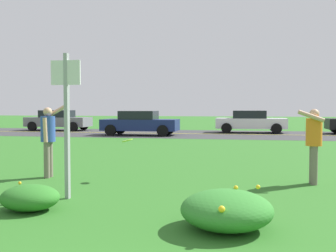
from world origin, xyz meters
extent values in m
plane|color=#2D6B23|center=(0.00, 11.89, 0.00)|extent=(120.00, 120.00, 0.00)
cube|color=#38383A|center=(0.00, 23.79, 0.00)|extent=(120.00, 8.07, 0.01)
cube|color=yellow|center=(0.00, 23.79, 0.01)|extent=(120.00, 0.16, 0.00)
ellipsoid|color=#2D7526|center=(-2.81, 4.74, 0.21)|extent=(0.97, 0.84, 0.42)
sphere|color=gold|center=(-3.01, 4.77, 0.43)|extent=(0.05, 0.05, 0.05)
sphere|color=gold|center=(-3.02, 4.72, 0.29)|extent=(0.05, 0.05, 0.05)
sphere|color=gold|center=(-2.82, 4.56, 0.33)|extent=(0.06, 0.06, 0.06)
ellipsoid|color=#337F2D|center=(0.36, 4.36, 0.27)|extent=(1.27, 1.30, 0.53)
sphere|color=yellow|center=(-0.04, 4.51, 0.39)|extent=(0.07, 0.07, 0.07)
sphere|color=yellow|center=(-0.17, 4.41, 0.31)|extent=(0.06, 0.06, 0.06)
sphere|color=yellow|center=(0.48, 4.59, 0.53)|extent=(0.06, 0.06, 0.06)
sphere|color=yellow|center=(0.79, 4.67, 0.54)|extent=(0.06, 0.06, 0.06)
sphere|color=yellow|center=(-0.08, 4.28, 0.40)|extent=(0.08, 0.08, 0.08)
sphere|color=yellow|center=(0.33, 3.77, 0.42)|extent=(0.09, 0.09, 0.09)
cube|color=#93969B|center=(-2.59, 5.65, 1.32)|extent=(0.07, 0.10, 2.65)
cube|color=silver|center=(-2.59, 5.62, 2.30)|extent=(0.56, 0.03, 0.44)
cylinder|color=#2D4C9E|center=(-4.00, 7.61, 1.16)|extent=(0.34, 0.34, 0.61)
sphere|color=tan|center=(-4.00, 7.61, 1.56)|extent=(0.21, 0.21, 0.21)
cylinder|color=#726B5B|center=(-4.00, 7.70, 0.43)|extent=(0.14, 0.14, 0.86)
cylinder|color=#726B5B|center=(-3.99, 7.53, 0.43)|extent=(0.14, 0.14, 0.86)
cylinder|color=tan|center=(-3.91, 7.82, 1.56)|extent=(0.55, 0.12, 0.35)
cylinder|color=tan|center=(-3.97, 7.42, 1.14)|extent=(0.12, 0.10, 0.57)
cylinder|color=orange|center=(2.06, 7.96, 1.13)|extent=(0.34, 0.34, 0.59)
sphere|color=tan|center=(2.06, 7.96, 1.53)|extent=(0.21, 0.21, 0.21)
cylinder|color=#726B5B|center=(2.06, 7.87, 0.42)|extent=(0.14, 0.14, 0.84)
cylinder|color=#726B5B|center=(2.05, 8.04, 0.42)|extent=(0.14, 0.14, 0.84)
cylinder|color=tan|center=(1.96, 7.75, 1.48)|extent=(0.56, 0.12, 0.27)
cylinder|color=tan|center=(2.02, 8.15, 1.12)|extent=(0.12, 0.10, 0.56)
cylinder|color=#8CD133|center=(-2.07, 7.69, 0.91)|extent=(0.25, 0.25, 0.09)
torus|color=#8CD133|center=(-2.07, 7.69, 0.91)|extent=(0.25, 0.25, 0.09)
cube|color=slate|center=(-12.66, 25.61, 0.62)|extent=(4.50, 1.82, 0.66)
cube|color=black|center=(-12.76, 25.61, 1.19)|extent=(2.10, 1.64, 0.52)
cylinder|color=black|center=(-11.11, 26.50, 0.33)|extent=(0.66, 0.22, 0.66)
cylinder|color=black|center=(-11.11, 24.72, 0.33)|extent=(0.66, 0.22, 0.66)
cylinder|color=black|center=(-14.21, 26.50, 0.33)|extent=(0.66, 0.22, 0.66)
cylinder|color=black|center=(-14.21, 24.72, 0.33)|extent=(0.66, 0.22, 0.66)
cube|color=navy|center=(-5.59, 21.97, 0.62)|extent=(4.50, 1.82, 0.66)
cube|color=black|center=(-5.69, 21.97, 1.19)|extent=(2.10, 1.64, 0.52)
cylinder|color=black|center=(-4.04, 22.86, 0.33)|extent=(0.66, 0.22, 0.66)
cylinder|color=black|center=(-4.04, 21.08, 0.33)|extent=(0.66, 0.22, 0.66)
cylinder|color=black|center=(-7.14, 22.86, 0.33)|extent=(0.66, 0.22, 0.66)
cylinder|color=black|center=(-7.14, 21.08, 0.33)|extent=(0.66, 0.22, 0.66)
cube|color=silver|center=(0.92, 25.61, 0.62)|extent=(4.50, 1.82, 0.66)
cube|color=black|center=(0.82, 25.61, 1.19)|extent=(2.10, 1.64, 0.52)
cylinder|color=black|center=(2.47, 26.50, 0.33)|extent=(0.66, 0.22, 0.66)
cylinder|color=black|center=(2.47, 24.72, 0.33)|extent=(0.66, 0.22, 0.66)
cylinder|color=black|center=(-0.63, 26.50, 0.33)|extent=(0.66, 0.22, 0.66)
cylinder|color=black|center=(-0.63, 24.72, 0.33)|extent=(0.66, 0.22, 0.66)
cylinder|color=black|center=(6.31, 26.50, 0.33)|extent=(0.66, 0.22, 0.66)
camera|label=1|loc=(0.62, -1.14, 1.67)|focal=42.89mm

